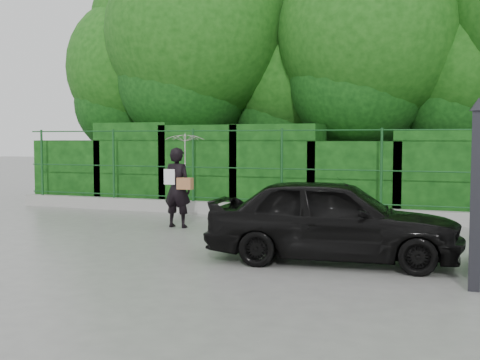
% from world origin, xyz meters
% --- Properties ---
extents(ground, '(80.00, 80.00, 0.00)m').
position_xyz_m(ground, '(0.00, 0.00, 0.00)').
color(ground, gray).
extents(kerb, '(14.00, 0.25, 0.30)m').
position_xyz_m(kerb, '(0.00, 4.50, 0.15)').
color(kerb, '#9E9E99').
rests_on(kerb, ground).
extents(fence, '(14.13, 0.06, 1.80)m').
position_xyz_m(fence, '(0.22, 4.50, 1.20)').
color(fence, '#15451C').
rests_on(fence, kerb).
extents(hedge, '(14.20, 1.20, 2.28)m').
position_xyz_m(hedge, '(-0.01, 5.50, 1.04)').
color(hedge, black).
rests_on(hedge, ground).
extents(trees, '(17.10, 6.15, 8.08)m').
position_xyz_m(trees, '(1.14, 7.74, 4.62)').
color(trees, black).
rests_on(trees, ground).
extents(gate, '(0.22, 2.33, 2.36)m').
position_xyz_m(gate, '(4.60, -0.72, 1.19)').
color(gate, black).
rests_on(gate, ground).
extents(woman, '(0.88, 0.85, 1.98)m').
position_xyz_m(woman, '(-1.10, 2.24, 1.27)').
color(woman, black).
rests_on(woman, ground).
extents(car, '(3.92, 1.90, 1.29)m').
position_xyz_m(car, '(2.60, -0.08, 0.65)').
color(car, black).
rests_on(car, ground).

